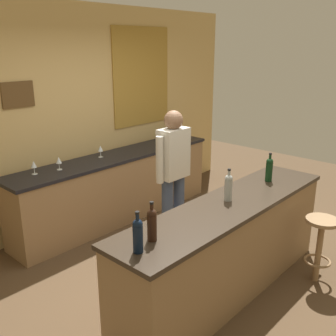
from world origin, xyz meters
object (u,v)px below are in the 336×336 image
at_px(wine_bottle_c, 228,186).
at_px(coffee_mug, 170,139).
at_px(bar_stool, 320,239).
at_px(wine_bottle_a, 138,234).
at_px(wine_glass_c, 100,149).
at_px(wine_bottle_d, 269,169).
at_px(wine_glass_d, 183,131).
at_px(wine_glass_a, 34,165).
at_px(bartender, 173,171).
at_px(wine_bottle_b, 152,223).
at_px(wine_glass_b, 59,161).

relative_size(wine_bottle_c, coffee_mug, 2.45).
bearing_deg(coffee_mug, bar_stool, -103.82).
bearing_deg(wine_bottle_a, wine_glass_c, 57.67).
relative_size(wine_bottle_d, wine_glass_d, 1.97).
distance_m(wine_glass_c, wine_glass_d, 1.55).
relative_size(bar_stool, wine_glass_a, 4.39).
xyz_separation_m(bartender, wine_bottle_c, (-0.28, -0.93, 0.12)).
xyz_separation_m(bar_stool, coffee_mug, (0.64, 2.59, 0.49)).
bearing_deg(bartender, wine_bottle_c, -107.04).
relative_size(bar_stool, wine_bottle_b, 2.22).
relative_size(bar_stool, coffee_mug, 5.44).
bearing_deg(wine_glass_b, wine_bottle_b, -104.24).
xyz_separation_m(bartender, bar_stool, (0.43, -1.56, -0.48)).
height_order(wine_glass_b, wine_glass_d, same).
height_order(wine_bottle_c, wine_bottle_d, same).
distance_m(wine_glass_a, wine_glass_b, 0.29).
bearing_deg(coffee_mug, wine_glass_b, 178.50).
xyz_separation_m(bar_stool, wine_bottle_d, (0.02, 0.62, 0.60)).
xyz_separation_m(bar_stool, wine_bottle_a, (-1.93, 0.56, 0.60)).
height_order(wine_glass_b, wine_glass_c, same).
bearing_deg(wine_bottle_b, bartender, 36.20).
bearing_deg(bar_stool, wine_bottle_a, 163.90).
bearing_deg(wine_bottle_b, wine_bottle_d, 0.49).
height_order(wine_bottle_a, wine_glass_a, wine_bottle_a).
relative_size(wine_bottle_a, wine_bottle_b, 1.00).
bearing_deg(wine_glass_c, wine_bottle_b, -119.20).
bearing_deg(wine_glass_a, bar_stool, -60.91).
xyz_separation_m(wine_bottle_d, wine_glass_d, (0.97, 2.02, -0.05)).
relative_size(wine_bottle_a, coffee_mug, 2.45).
xyz_separation_m(wine_bottle_d, wine_glass_c, (-0.58, 2.09, -0.05)).
distance_m(wine_bottle_b, wine_glass_b, 2.10).
bearing_deg(wine_bottle_c, wine_bottle_b, -178.52).
xyz_separation_m(bartender, wine_bottle_a, (-1.49, -1.01, 0.12)).
distance_m(wine_glass_b, coffee_mug, 1.86).
distance_m(bar_stool, wine_glass_c, 2.82).
distance_m(wine_bottle_a, wine_glass_c, 2.55).
relative_size(wine_bottle_b, wine_glass_c, 1.97).
relative_size(wine_bottle_a, wine_glass_c, 1.97).
relative_size(bartender, bar_stool, 2.38).
distance_m(wine_bottle_b, wine_glass_d, 3.40).
distance_m(wine_glass_a, wine_glass_c, 0.94).
bearing_deg(wine_bottle_d, wine_glass_b, 121.59).
height_order(bartender, wine_glass_d, bartender).
xyz_separation_m(bartender, wine_bottle_b, (-1.31, -0.96, 0.12)).
bearing_deg(wine_bottle_c, coffee_mug, 55.34).
height_order(bartender, wine_bottle_d, bartender).
bearing_deg(wine_glass_b, wine_glass_c, 5.95).
bearing_deg(wine_bottle_a, wine_bottle_d, 1.88).
relative_size(wine_bottle_c, wine_glass_c, 1.97).
height_order(wine_bottle_d, wine_glass_a, wine_bottle_d).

